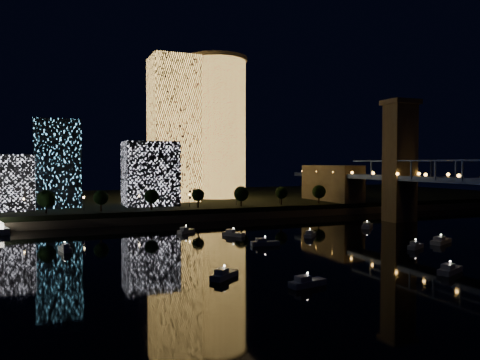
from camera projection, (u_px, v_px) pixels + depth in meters
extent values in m
plane|color=black|center=(334.00, 255.00, 122.30)|extent=(520.00, 520.00, 0.00)
cube|color=black|center=(178.00, 201.00, 270.15)|extent=(420.00, 160.00, 5.00)
cube|color=#6B5E4C|center=(225.00, 216.00, 198.07)|extent=(420.00, 6.00, 3.00)
cylinder|color=#FFB951|center=(217.00, 130.00, 261.11)|extent=(32.00, 32.00, 75.77)
cylinder|color=#6B5E4C|center=(217.00, 60.00, 259.75)|extent=(34.00, 34.00, 2.00)
cube|color=#FFB951|center=(173.00, 129.00, 235.27)|extent=(22.69, 22.69, 72.20)
cube|color=silver|center=(150.00, 173.00, 212.61)|extent=(23.37, 19.78, 28.77)
cube|color=#5DC9FF|center=(57.00, 164.00, 205.91)|extent=(18.87, 24.54, 37.75)
cube|color=silver|center=(5.00, 182.00, 189.30)|extent=(22.53, 20.48, 22.53)
cube|color=#6B5E4C|center=(400.00, 163.00, 192.35)|extent=(11.00, 9.00, 48.00)
cube|color=#6B5E4C|center=(401.00, 102.00, 191.47)|extent=(13.00, 11.00, 2.00)
cube|color=#6B5E4C|center=(332.00, 188.00, 239.01)|extent=(12.00, 40.00, 23.00)
cube|color=#18244E|center=(467.00, 171.00, 155.40)|extent=(0.50, 0.50, 7.00)
cube|color=#18244E|center=(415.00, 170.00, 177.59)|extent=(0.50, 0.50, 7.00)
cube|color=#18244E|center=(374.00, 169.00, 199.78)|extent=(0.50, 0.50, 7.00)
sphere|color=orange|center=(397.00, 174.00, 185.78)|extent=(1.20, 1.20, 1.20)
sphere|color=orange|center=(334.00, 172.00, 227.39)|extent=(1.20, 1.20, 1.20)
cube|color=silver|center=(367.00, 226.00, 173.89)|extent=(8.57, 8.43, 1.20)
cube|color=silver|center=(367.00, 224.00, 172.60)|extent=(3.94, 3.92, 1.00)
sphere|color=white|center=(367.00, 221.00, 173.82)|extent=(0.36, 0.36, 0.36)
cube|color=silver|center=(310.00, 235.00, 152.49)|extent=(7.16, 7.52, 1.20)
cube|color=silver|center=(309.00, 232.00, 151.34)|extent=(3.37, 3.42, 1.00)
sphere|color=white|center=(310.00, 229.00, 152.42)|extent=(0.36, 0.36, 0.36)
cube|color=silver|center=(265.00, 243.00, 136.12)|extent=(8.56, 3.92, 1.20)
cube|color=silver|center=(261.00, 240.00, 135.80)|extent=(3.19, 2.58, 1.00)
sphere|color=white|center=(265.00, 237.00, 136.05)|extent=(0.36, 0.36, 0.36)
cube|color=silver|center=(186.00, 231.00, 160.18)|extent=(6.93, 5.67, 1.20)
cube|color=silver|center=(184.00, 229.00, 159.29)|extent=(2.99, 2.83, 1.00)
sphere|color=white|center=(186.00, 226.00, 160.11)|extent=(0.36, 0.36, 0.36)
cube|color=silver|center=(416.00, 247.00, 130.90)|extent=(6.84, 4.73, 1.20)
cube|color=silver|center=(414.00, 243.00, 130.14)|extent=(2.81, 2.54, 1.00)
sphere|color=white|center=(416.00, 239.00, 130.84)|extent=(0.36, 0.36, 0.36)
cube|color=silver|center=(308.00, 283.00, 90.75)|extent=(8.16, 3.96, 1.20)
cube|color=silver|center=(303.00, 278.00, 90.06)|extent=(3.08, 2.52, 1.00)
sphere|color=white|center=(308.00, 273.00, 90.68)|extent=(0.36, 0.36, 0.36)
cube|color=silver|center=(441.00, 241.00, 139.57)|extent=(9.92, 6.73, 1.20)
cube|color=silver|center=(439.00, 238.00, 138.49)|extent=(4.06, 3.64, 1.00)
sphere|color=white|center=(441.00, 235.00, 139.50)|extent=(0.36, 0.36, 0.36)
cube|color=silver|center=(450.00, 270.00, 101.70)|extent=(8.38, 5.49, 1.20)
cube|color=silver|center=(448.00, 266.00, 100.80)|extent=(3.40, 3.01, 1.00)
sphere|color=white|center=(450.00, 261.00, 101.63)|extent=(0.36, 0.36, 0.36)
cube|color=silver|center=(224.00, 275.00, 97.15)|extent=(7.62, 6.84, 1.20)
cube|color=silver|center=(221.00, 271.00, 96.09)|extent=(3.39, 3.29, 1.00)
sphere|color=white|center=(224.00, 266.00, 97.08)|extent=(0.36, 0.36, 0.36)
cube|color=silver|center=(65.00, 249.00, 126.80)|extent=(3.41, 6.76, 1.20)
cube|color=silver|center=(66.00, 246.00, 125.97)|extent=(2.13, 2.57, 1.00)
sphere|color=white|center=(65.00, 242.00, 126.73)|extent=(0.36, 0.36, 0.36)
cube|color=silver|center=(233.00, 234.00, 153.64)|extent=(6.40, 7.53, 1.20)
cube|color=silver|center=(231.00, 231.00, 154.20)|extent=(3.14, 3.29, 1.00)
sphere|color=white|center=(233.00, 228.00, 153.57)|extent=(0.36, 0.36, 0.36)
cylinder|color=black|center=(46.00, 208.00, 176.87)|extent=(0.70, 0.70, 4.00)
sphere|color=black|center=(46.00, 199.00, 176.75)|extent=(6.71, 6.71, 6.71)
cylinder|color=black|center=(101.00, 206.00, 184.46)|extent=(0.70, 0.70, 4.00)
sphere|color=black|center=(101.00, 197.00, 184.33)|extent=(5.84, 5.84, 5.84)
cylinder|color=black|center=(151.00, 205.00, 192.04)|extent=(0.70, 0.70, 4.00)
sphere|color=black|center=(151.00, 196.00, 191.92)|extent=(5.79, 5.79, 5.79)
cylinder|color=black|center=(198.00, 203.00, 199.63)|extent=(0.70, 0.70, 4.00)
sphere|color=black|center=(198.00, 195.00, 199.51)|extent=(5.41, 5.41, 5.41)
cylinder|color=black|center=(241.00, 202.00, 207.21)|extent=(0.70, 0.70, 4.00)
sphere|color=black|center=(241.00, 194.00, 207.09)|extent=(6.67, 6.67, 6.67)
cylinder|color=black|center=(281.00, 200.00, 214.80)|extent=(0.70, 0.70, 4.00)
sphere|color=black|center=(281.00, 193.00, 214.68)|extent=(5.64, 5.64, 5.64)
cylinder|color=black|center=(319.00, 199.00, 222.39)|extent=(0.70, 0.70, 4.00)
sphere|color=black|center=(319.00, 192.00, 222.26)|extent=(6.42, 6.42, 6.42)
cylinder|color=black|center=(24.00, 206.00, 179.37)|extent=(0.24, 0.24, 5.00)
sphere|color=#FFCC7F|center=(24.00, 199.00, 179.27)|extent=(0.70, 0.70, 0.70)
cylinder|color=black|center=(84.00, 204.00, 187.71)|extent=(0.24, 0.24, 5.00)
sphere|color=#FFCC7F|center=(84.00, 197.00, 187.61)|extent=(0.70, 0.70, 0.70)
cylinder|color=black|center=(139.00, 203.00, 196.06)|extent=(0.24, 0.24, 5.00)
sphere|color=#FFCC7F|center=(139.00, 196.00, 195.96)|extent=(0.70, 0.70, 0.70)
cylinder|color=black|center=(190.00, 201.00, 204.40)|extent=(0.24, 0.24, 5.00)
sphere|color=#FFCC7F|center=(190.00, 195.00, 204.30)|extent=(0.70, 0.70, 0.70)
cylinder|color=black|center=(236.00, 200.00, 212.74)|extent=(0.24, 0.24, 5.00)
sphere|color=#FFCC7F|center=(236.00, 193.00, 212.65)|extent=(0.70, 0.70, 0.70)
cylinder|color=black|center=(279.00, 198.00, 221.09)|extent=(0.24, 0.24, 5.00)
sphere|color=#FFCC7F|center=(279.00, 192.00, 220.99)|extent=(0.70, 0.70, 0.70)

